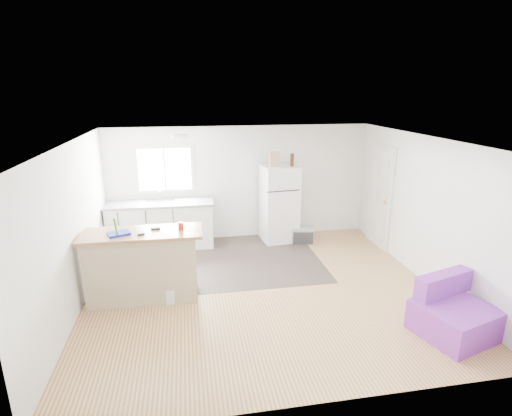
% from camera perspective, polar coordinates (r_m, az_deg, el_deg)
% --- Properties ---
extents(room, '(5.51, 5.01, 2.41)m').
position_cam_1_polar(room, '(6.12, 0.96, -1.65)').
color(room, '#8E5B3B').
rests_on(room, ground).
extents(vinyl_zone, '(4.05, 2.50, 0.00)m').
position_cam_1_polar(vinyl_zone, '(7.63, -6.29, -7.57)').
color(vinyl_zone, '#2E2723').
rests_on(vinyl_zone, floor).
extents(window, '(1.18, 0.06, 0.98)m').
position_cam_1_polar(window, '(8.35, -12.90, 5.40)').
color(window, white).
rests_on(window, back_wall).
extents(interior_door, '(0.11, 0.92, 2.10)m').
position_cam_1_polar(interior_door, '(8.47, 17.28, 1.51)').
color(interior_door, white).
rests_on(interior_door, right_wall).
extents(ceiling_fixture, '(0.30, 0.30, 0.07)m').
position_cam_1_polar(ceiling_fixture, '(6.95, -10.85, 10.07)').
color(ceiling_fixture, white).
rests_on(ceiling_fixture, ceiling).
extents(kitchen_cabinets, '(2.14, 0.72, 1.24)m').
position_cam_1_polar(kitchen_cabinets, '(8.32, -13.39, -2.28)').
color(kitchen_cabinets, white).
rests_on(kitchen_cabinets, floor).
extents(peninsula, '(1.78, 0.70, 1.09)m').
position_cam_1_polar(peninsula, '(6.36, -15.88, -7.87)').
color(peninsula, tan).
rests_on(peninsula, floor).
extents(refrigerator, '(0.78, 0.75, 1.61)m').
position_cam_1_polar(refrigerator, '(8.40, 3.33, 0.64)').
color(refrigerator, white).
rests_on(refrigerator, floor).
extents(cooler, '(0.48, 0.36, 0.33)m').
position_cam_1_polar(cooler, '(8.49, 6.65, -3.81)').
color(cooler, '#29292B').
rests_on(cooler, floor).
extents(purple_seat, '(1.10, 1.07, 0.74)m').
position_cam_1_polar(purple_seat, '(6.03, 26.29, -13.47)').
color(purple_seat, purple).
rests_on(purple_seat, floor).
extents(cleaner_jug, '(0.14, 0.11, 0.28)m').
position_cam_1_polar(cleaner_jug, '(6.29, -12.18, -12.26)').
color(cleaner_jug, silver).
rests_on(cleaner_jug, floor).
extents(mop, '(0.26, 0.39, 1.40)m').
position_cam_1_polar(mop, '(6.42, -19.13, -11.13)').
color(mop, green).
rests_on(mop, floor).
extents(red_cup, '(0.11, 0.11, 0.12)m').
position_cam_1_polar(red_cup, '(6.10, -10.71, -2.54)').
color(red_cup, red).
rests_on(red_cup, peninsula).
extents(blue_tray, '(0.36, 0.32, 0.04)m').
position_cam_1_polar(blue_tray, '(6.14, -19.03, -3.47)').
color(blue_tray, '#1221AC').
rests_on(blue_tray, peninsula).
extents(tool_a, '(0.14, 0.06, 0.03)m').
position_cam_1_polar(tool_a, '(6.20, -14.15, -2.87)').
color(tool_a, black).
rests_on(tool_a, peninsula).
extents(tool_b, '(0.11, 0.07, 0.03)m').
position_cam_1_polar(tool_b, '(6.03, -16.11, -3.62)').
color(tool_b, black).
rests_on(tool_b, peninsula).
extents(cardboard_box, '(0.21, 0.11, 0.30)m').
position_cam_1_polar(cardboard_box, '(8.09, 2.64, 6.98)').
color(cardboard_box, tan).
rests_on(cardboard_box, refrigerator).
extents(bottle_left, '(0.08, 0.08, 0.25)m').
position_cam_1_polar(bottle_left, '(8.17, 5.14, 6.85)').
color(bottle_left, '#3B1A0A').
rests_on(bottle_left, refrigerator).
extents(bottle_right, '(0.08, 0.08, 0.25)m').
position_cam_1_polar(bottle_right, '(8.25, 5.19, 6.95)').
color(bottle_right, '#3B1A0A').
rests_on(bottle_right, refrigerator).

